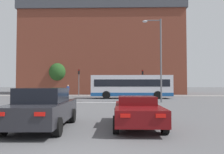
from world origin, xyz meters
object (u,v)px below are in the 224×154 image
bus_crossing_lead (131,86)px  traffic_light_far_right (143,78)px  street_lamp_junction (158,52)px  car_saloon_left (43,108)px  car_roadster_right (137,111)px  pedestrian_waiting (104,89)px  traffic_light_far_left (79,78)px  pedestrian_walking_east (68,89)px

bus_crossing_lead → traffic_light_far_right: size_ratio=2.46×
traffic_light_far_right → street_lamp_junction: (0.05, -13.15, 2.23)m
car_saloon_left → bus_crossing_lead: bearing=75.0°
car_roadster_right → car_saloon_left: bearing=-172.1°
car_roadster_right → bus_crossing_lead: bus_crossing_lead is taller
car_roadster_right → pedestrian_waiting: pedestrian_waiting is taller
car_saloon_left → car_roadster_right: car_saloon_left is taller
car_saloon_left → bus_crossing_lead: size_ratio=0.44×
traffic_light_far_left → pedestrian_walking_east: size_ratio=2.43×
traffic_light_far_right → pedestrian_walking_east: (-12.22, 0.44, -1.77)m
car_saloon_left → street_lamp_junction: (7.13, 13.46, 4.25)m
car_roadster_right → pedestrian_walking_east: bearing=109.0°
traffic_light_far_right → pedestrian_waiting: size_ratio=2.35×
car_roadster_right → traffic_light_far_left: bearing=105.5°
pedestrian_waiting → pedestrian_walking_east: size_ratio=1.00×
car_saloon_left → traffic_light_far_right: size_ratio=1.07×
traffic_light_far_left → pedestrian_waiting: 4.60m
traffic_light_far_left → pedestrian_waiting: bearing=0.1°
car_saloon_left → pedestrian_walking_east: 27.53m
bus_crossing_lead → traffic_light_far_left: traffic_light_far_left is taller
traffic_light_far_left → traffic_light_far_right: (10.40, -0.31, -0.08)m
bus_crossing_lead → traffic_light_far_right: 7.15m
car_saloon_left → traffic_light_far_right: 27.61m
car_saloon_left → pedestrian_waiting: bearing=86.7°
bus_crossing_lead → pedestrian_walking_east: 12.24m
car_roadster_right → traffic_light_far_left: size_ratio=1.03×
traffic_light_far_left → street_lamp_junction: (10.45, -13.46, 2.16)m
pedestrian_waiting → pedestrian_walking_east: 6.02m
car_saloon_left → car_roadster_right: 3.82m
car_roadster_right → pedestrian_walking_east: size_ratio=2.51×
pedestrian_waiting → traffic_light_far_right: bearing=-100.1°
car_roadster_right → traffic_light_far_right: traffic_light_far_right is taller
traffic_light_far_left → bus_crossing_lead: bearing=-40.6°
pedestrian_waiting → pedestrian_walking_east: bearing=81.6°
car_roadster_right → pedestrian_walking_east: pedestrian_walking_east is taller
car_roadster_right → street_lamp_junction: size_ratio=0.53×
car_saloon_left → traffic_light_far_left: traffic_light_far_left is taller
traffic_light_far_left → traffic_light_far_right: traffic_light_far_left is taller
traffic_light_far_right → pedestrian_waiting: (-6.20, 0.32, -1.77)m
bus_crossing_lead → traffic_light_far_right: bearing=161.2°
car_saloon_left → street_lamp_junction: bearing=60.7°
bus_crossing_lead → pedestrian_walking_east: (-9.94, 7.11, -0.55)m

